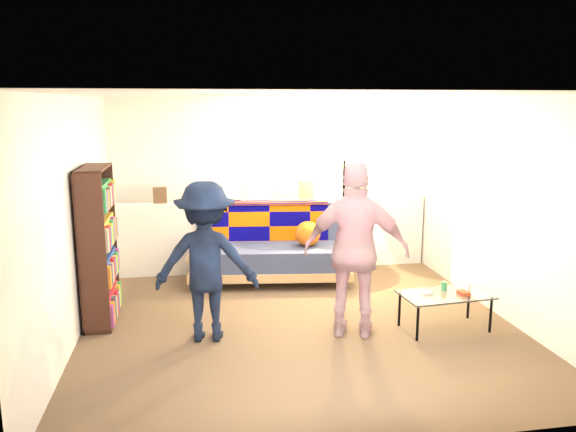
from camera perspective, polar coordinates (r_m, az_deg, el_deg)
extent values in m
plane|color=brown|center=(6.35, 0.63, -10.04)|extent=(5.00, 5.00, 0.00)
cube|color=silver|center=(8.46, -2.45, 3.77)|extent=(4.50, 0.10, 2.40)
cube|color=silver|center=(6.03, -20.86, -0.07)|extent=(0.10, 5.00, 2.40)
cube|color=silver|center=(6.79, 19.67, 1.23)|extent=(0.10, 5.00, 2.40)
cube|color=white|center=(5.91, 0.68, 12.17)|extent=(4.50, 5.00, 0.10)
cube|color=silver|center=(7.90, -1.74, -1.94)|extent=(4.45, 0.15, 1.00)
cube|color=brown|center=(7.70, -12.88, 2.06)|extent=(0.18, 0.02, 0.22)
cube|color=brown|center=(7.68, -8.41, 2.43)|extent=(0.22, 0.02, 0.28)
cube|color=white|center=(7.72, -3.22, 3.22)|extent=(0.45, 0.02, 0.45)
cube|color=brown|center=(7.84, 1.87, 2.66)|extent=(0.20, 0.02, 0.26)
cube|color=brown|center=(8.05, 7.46, 2.57)|extent=(0.16, 0.02, 0.20)
cube|color=tan|center=(7.48, -1.81, -5.35)|extent=(2.18, 1.18, 0.11)
cube|color=#333D5C|center=(7.38, -1.82, -4.09)|extent=(2.05, 1.00, 0.26)
cube|color=#333D5C|center=(7.70, -1.89, -0.91)|extent=(1.99, 0.50, 0.62)
cylinder|color=tan|center=(7.46, -9.45, -3.37)|extent=(0.21, 0.94, 0.10)
cylinder|color=tan|center=(7.49, 5.76, -3.21)|extent=(0.21, 0.94, 0.10)
cube|color=#060468|center=(7.61, -1.88, -1.05)|extent=(1.59, 0.31, 0.57)
cube|color=#060468|center=(7.69, -1.91, 1.41)|extent=(1.61, 0.47, 0.03)
sphere|color=#DD5613|center=(7.33, 2.03, -1.81)|extent=(0.33, 0.33, 0.33)
cube|color=#321810|center=(6.32, -19.89, -2.88)|extent=(0.02, 0.84, 1.67)
cube|color=#321810|center=(5.91, -19.31, -3.81)|extent=(0.28, 0.02, 1.67)
cube|color=#321810|center=(6.69, -18.21, -2.00)|extent=(0.28, 0.02, 1.67)
cube|color=#321810|center=(6.16, -19.22, 4.64)|extent=(0.28, 0.84, 0.02)
cube|color=#321810|center=(6.54, -18.27, -9.81)|extent=(0.28, 0.84, 0.04)
cube|color=#321810|center=(6.40, -18.50, -6.24)|extent=(0.28, 0.80, 0.02)
cube|color=#321810|center=(6.30, -18.73, -2.85)|extent=(0.28, 0.80, 0.02)
cube|color=#321810|center=(6.22, -18.96, 0.64)|extent=(0.28, 0.80, 0.02)
cube|color=red|center=(6.48, -18.19, -8.43)|extent=(0.20, 0.78, 0.28)
cube|color=#234598|center=(6.36, -18.42, -4.96)|extent=(0.20, 0.78, 0.26)
cube|color=gold|center=(6.26, -18.65, -1.52)|extent=(0.20, 0.78, 0.28)
cube|color=#318743|center=(6.19, -18.87, 2.00)|extent=(0.20, 0.78, 0.26)
cylinder|color=black|center=(5.79, 13.03, -10.57)|extent=(0.03, 0.03, 0.37)
cylinder|color=black|center=(6.20, 19.89, -9.47)|extent=(0.03, 0.03, 0.37)
cylinder|color=black|center=(6.12, 11.26, -9.26)|extent=(0.03, 0.03, 0.37)
cylinder|color=black|center=(6.51, 17.87, -8.33)|extent=(0.03, 0.03, 0.37)
cube|color=silver|center=(6.08, 15.70, -7.69)|extent=(0.96, 0.58, 0.02)
cube|color=white|center=(6.02, 13.97, -7.56)|extent=(0.11, 0.06, 0.03)
cube|color=#C33D22|center=(6.10, 17.41, -7.47)|extent=(0.10, 0.14, 0.04)
cylinder|color=#419C5A|center=(6.18, 15.58, -6.85)|extent=(0.07, 0.07, 0.09)
cylinder|color=black|center=(7.80, 5.53, -5.85)|extent=(0.28, 0.28, 0.03)
cylinder|color=black|center=(7.61, 5.64, -0.24)|extent=(0.04, 0.04, 1.59)
sphere|color=#FFC672|center=(7.49, 4.82, 4.65)|extent=(0.13, 0.13, 0.13)
sphere|color=#FFC672|center=(7.55, 6.70, 5.16)|extent=(0.13, 0.13, 0.13)
sphere|color=#FFC672|center=(7.60, 5.41, 5.79)|extent=(0.13, 0.13, 0.13)
imported|color=black|center=(5.58, -8.32, -4.61)|extent=(1.10, 0.73, 1.59)
imported|color=pink|center=(5.60, 6.93, -3.52)|extent=(1.12, 0.75, 1.77)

